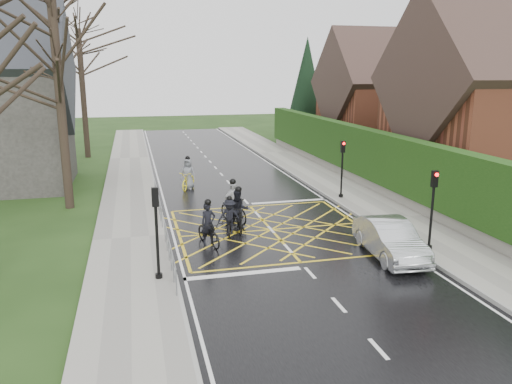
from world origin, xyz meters
name	(u,v)px	position (x,y,z in m)	size (l,w,h in m)	color
ground	(271,230)	(0.00, 0.00, 0.00)	(120.00, 120.00, 0.00)	#1A3210
road	(271,230)	(0.00, 0.00, 0.01)	(9.00, 80.00, 0.01)	black
sidewalk_right	(395,219)	(6.00, 0.00, 0.07)	(3.00, 80.00, 0.15)	gray
sidewalk_left	(131,239)	(-6.00, 0.00, 0.07)	(3.00, 80.00, 0.15)	gray
stone_wall	(371,184)	(7.75, 6.00, 0.35)	(0.50, 38.00, 0.70)	slate
hedge	(372,154)	(7.75, 6.00, 2.10)	(0.90, 38.00, 2.80)	#16350E
house_near	(505,109)	(14.75, 4.00, 4.73)	(11.80, 9.80, 11.30)	brown
house_far	(384,101)	(14.75, 18.00, 4.36)	(9.80, 8.80, 10.30)	brown
conifer	(306,91)	(10.75, 26.00, 4.99)	(4.60, 4.60, 10.00)	black
tree_near	(55,47)	(-9.00, 6.00, 7.91)	(9.24, 9.24, 11.44)	black
tree_mid	(55,41)	(-10.00, 14.00, 8.63)	(10.08, 10.08, 12.48)	black
tree_far	(81,66)	(-9.30, 22.00, 7.19)	(8.40, 8.40, 10.40)	black
railing_south	(170,248)	(-4.65, -3.50, 0.78)	(0.05, 5.04, 1.03)	slate
railing_north	(158,197)	(-4.65, 4.00, 0.79)	(0.05, 6.04, 1.03)	slate
traffic_light_ne	(342,170)	(5.10, 4.20, 1.66)	(0.24, 0.31, 3.21)	black
traffic_light_se	(432,211)	(5.10, -4.20, 1.66)	(0.24, 0.31, 3.21)	black
traffic_light_sw	(157,234)	(-5.10, -4.50, 1.66)	(0.24, 0.31, 3.21)	black
cyclist_rear	(209,230)	(-2.94, -1.24, 0.61)	(1.20, 2.04, 1.88)	black
cyclist_back	(239,214)	(-1.39, 0.27, 0.75)	(0.94, 2.02, 1.97)	black
cyclist_mid	(230,220)	(-1.87, -0.16, 0.61)	(1.10, 1.82, 1.68)	black
cyclist_front	(233,206)	(-1.38, 1.52, 0.76)	(1.33, 2.11, 2.05)	black
cyclist_lead	(188,178)	(-2.64, 8.74, 0.68)	(1.48, 2.14, 1.97)	yellow
car	(390,239)	(3.42, -4.22, 0.70)	(1.48, 4.25, 1.40)	silver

